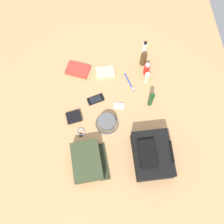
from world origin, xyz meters
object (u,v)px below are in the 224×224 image
toothbrush (130,83)px  wallet (74,117)px  bucket_hat (107,122)px  cell_phone (96,99)px  toiletry_pouch (87,161)px  paperback_novel (78,70)px  cologne_bottle (143,59)px  toothpaste_tube (144,48)px  backpack (152,155)px  sunscreen_spray (147,69)px  lotion_bottle (147,77)px  wristwatch (81,132)px  media_player (119,106)px  notepad (105,72)px  shampoo_bottle (151,99)px

toothbrush → wallet: bearing=-60.0°
bucket_hat → cell_phone: bucket_hat is taller
toiletry_pouch → paperback_novel: size_ratio=1.34×
wallet → cologne_bottle: bearing=115.1°
toothpaste_tube → wallet: toothpaste_tube is taller
backpack → sunscreen_spray: backpack is taller
lotion_bottle → cell_phone: lotion_bottle is taller
toiletry_pouch → wallet: (-0.35, -0.09, -0.04)m
toothpaste_tube → wristwatch: toothpaste_tube is taller
paperback_novel → toothbrush: bearing=70.2°
paperback_novel → wristwatch: size_ratio=3.03×
media_player → toothbrush: toothbrush is taller
notepad → paperback_novel: bearing=-102.3°
sunscreen_spray → lotion_bottle: bearing=-5.6°
cell_phone → media_player: size_ratio=1.51×
lotion_bottle → cell_phone: size_ratio=0.81×
toiletry_pouch → cell_phone: toiletry_pouch is taller
backpack → shampoo_bottle: (-0.41, 0.05, 0.01)m
lotion_bottle → cell_phone: bearing=-71.7°
toothpaste_tube → lotion_bottle: 0.27m
backpack → sunscreen_spray: 0.69m
bucket_hat → toothpaste_tube: size_ratio=1.26×
shampoo_bottle → toothbrush: 0.25m
backpack → wallet: size_ratio=3.03×
backpack → media_player: backpack is taller
toiletry_pouch → lotion_bottle: size_ratio=2.54×
toiletry_pouch → shampoo_bottle: (-0.42, 0.50, 0.03)m
backpack → media_player: 0.46m
toiletry_pouch → media_player: bearing=148.6°
toothpaste_tube → wallet: 0.81m
bucket_hat → toothpaste_tube: bearing=150.1°
lotion_bottle → wallet: 0.65m
backpack → notepad: backpack is taller
toiletry_pouch → toothpaste_tube: size_ratio=2.09×
paperback_novel → cologne_bottle: bearing=93.3°
backpack → toothbrush: 0.61m
toiletry_pouch → bucket_hat: (-0.28, 0.15, -0.02)m
backpack → paperback_novel: size_ratio=1.55×
backpack → media_player: size_ratio=3.58×
toiletry_pouch → bucket_hat: bearing=151.4°
cologne_bottle → wallet: bearing=-52.7°
toiletry_pouch → toothbrush: 0.71m
wallet → toiletry_pouch: bearing=3.0°
cologne_bottle → wristwatch: 0.78m
sunscreen_spray → media_player: (0.28, -0.25, -0.05)m
media_player → wristwatch: same height
backpack → toothpaste_tube: size_ratio=2.41×
sunscreen_spray → notepad: bearing=-94.8°
wristwatch → wallet: (-0.12, -0.05, 0.01)m
cell_phone → wristwatch: (0.26, -0.12, -0.00)m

